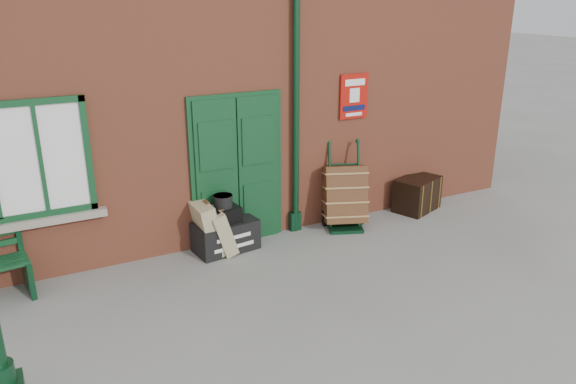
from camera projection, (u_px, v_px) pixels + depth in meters
ground at (302, 277)px, 7.50m from camera, size 80.00×80.00×0.00m
station_building at (207, 79)px, 9.69m from camera, size 10.30×4.30×4.36m
houdini_trunk at (226, 236)px, 8.21m from camera, size 0.96×0.61×0.45m
strongbox at (222, 215)px, 8.07m from camera, size 0.54×0.42×0.23m
hatbox at (223, 201)px, 8.02m from camera, size 0.30×0.30×0.18m
suitcase_back at (207, 229)px, 8.03m from camera, size 0.36×0.55×0.79m
suitcase_front at (220, 231)px, 8.07m from camera, size 0.39×0.50×0.69m
porter_trolley at (344, 195)px, 8.96m from camera, size 0.87×0.90×1.36m
dark_trunk at (417, 194)px, 9.72m from camera, size 0.93×0.78×0.58m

